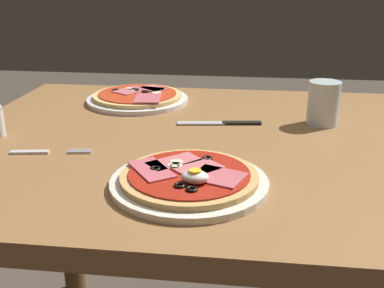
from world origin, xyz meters
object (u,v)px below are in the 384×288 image
dining_table (192,187)px  fork (44,152)px  pizza_foreground (189,179)px  knife (225,123)px  pizza_across_left (138,98)px  water_glass_near (323,106)px

dining_table → fork: bearing=-155.1°
dining_table → pizza_foreground: size_ratio=3.95×
dining_table → knife: 0.17m
fork → knife: (0.34, 0.23, 0.00)m
dining_table → pizza_across_left: bearing=123.9°
dining_table → fork: size_ratio=6.62×
water_glass_near → pizza_foreground: bearing=-125.1°
water_glass_near → dining_table: bearing=-155.7°
pizza_across_left → water_glass_near: 0.49m
water_glass_near → knife: bearing=-172.5°
knife → fork: bearing=-146.1°
dining_table → pizza_foreground: bearing=-83.7°
dining_table → pizza_across_left: size_ratio=3.82×
water_glass_near → knife: size_ratio=0.52×
dining_table → water_glass_near: 0.36m
pizza_foreground → pizza_across_left: size_ratio=0.97×
dining_table → pizza_across_left: pizza_across_left is taller
pizza_across_left → water_glass_near: water_glass_near is taller
pizza_foreground → knife: size_ratio=1.35×
pizza_foreground → pizza_across_left: 0.55m
pizza_foreground → fork: 0.32m
pizza_across_left → fork: pizza_across_left is taller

